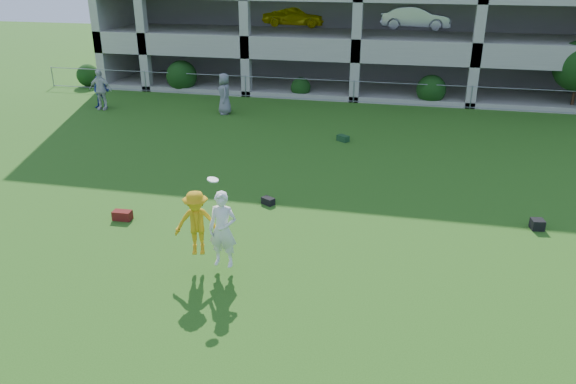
% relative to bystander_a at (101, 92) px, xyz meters
% --- Properties ---
extents(ground, '(100.00, 100.00, 0.00)m').
position_rel_bystander_a_xyz_m(ground, '(12.50, -15.03, -0.84)').
color(ground, '#235114').
rests_on(ground, ground).
extents(bystander_a, '(0.96, 0.84, 1.68)m').
position_rel_bystander_a_xyz_m(bystander_a, '(0.00, 0.00, 0.00)').
color(bystander_a, navy).
rests_on(bystander_a, ground).
extents(bystander_b, '(1.21, 0.55, 2.03)m').
position_rel_bystander_a_xyz_m(bystander_b, '(0.11, -0.24, 0.17)').
color(bystander_b, silver).
rests_on(bystander_b, ground).
extents(bystander_c, '(1.01, 1.16, 2.01)m').
position_rel_bystander_a_xyz_m(bystander_c, '(6.52, 0.33, 0.16)').
color(bystander_c, slate).
rests_on(bystander_c, ground).
extents(bag_red_a, '(0.56, 0.32, 0.28)m').
position_rel_bystander_a_xyz_m(bag_red_a, '(7.42, -11.95, -0.70)').
color(bag_red_a, '#52170E').
rests_on(bag_red_a, ground).
extents(bag_black_b, '(0.47, 0.42, 0.22)m').
position_rel_bystander_a_xyz_m(bag_black_b, '(11.38, -9.91, -0.73)').
color(bag_black_b, black).
rests_on(bag_black_b, ground).
extents(crate_d, '(0.40, 0.40, 0.30)m').
position_rel_bystander_a_xyz_m(crate_d, '(19.39, -9.91, -0.69)').
color(crate_d, black).
rests_on(crate_d, ground).
extents(bag_green_g, '(0.58, 0.54, 0.25)m').
position_rel_bystander_a_xyz_m(bag_green_g, '(12.84, -2.87, -0.72)').
color(bag_green_g, '#143312').
rests_on(bag_green_g, ground).
extents(frisbee_contest, '(1.65, 0.89, 2.27)m').
position_rel_bystander_a_xyz_m(frisbee_contest, '(10.92, -14.09, 0.38)').
color(frisbee_contest, gold).
rests_on(frisbee_contest, ground).
extents(fence, '(36.06, 0.06, 1.20)m').
position_rel_bystander_a_xyz_m(fence, '(12.50, 3.97, -0.23)').
color(fence, gray).
rests_on(fence, ground).
extents(shrub_row, '(34.38, 2.52, 3.50)m').
position_rel_bystander_a_xyz_m(shrub_row, '(17.09, 4.67, 0.67)').
color(shrub_row, '#163D11').
rests_on(shrub_row, ground).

